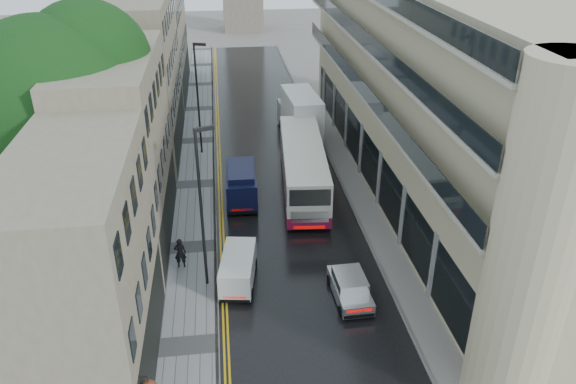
{
  "coord_description": "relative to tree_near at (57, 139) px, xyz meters",
  "views": [
    {
      "loc": [
        -3.76,
        -9.04,
        18.2
      ],
      "look_at": [
        -0.38,
        18.0,
        4.01
      ],
      "focal_mm": 35.0,
      "sensor_mm": 36.0,
      "label": 1
    }
  ],
  "objects": [
    {
      "name": "white_lorry",
      "position": [
        14.28,
        13.37,
        -4.8
      ],
      "size": [
        3.0,
        8.25,
        4.25
      ],
      "primitive_type": null,
      "rotation": [
        0.0,
        0.0,
        0.07
      ],
      "color": "white",
      "rests_on": "road"
    },
    {
      "name": "lamp_post_near",
      "position": [
        7.48,
        -4.46,
        -2.46
      ],
      "size": [
        1.0,
        0.54,
        8.73
      ],
      "primitive_type": null,
      "rotation": [
        0.0,
        0.0,
        0.35
      ],
      "color": "black",
      "rests_on": "left_sidewalk"
    },
    {
      "name": "left_sidewalk",
      "position": [
        6.65,
        7.5,
        -6.89
      ],
      "size": [
        2.7,
        85.0,
        0.12
      ],
      "primitive_type": "cube",
      "color": "gray",
      "rests_on": "ground"
    },
    {
      "name": "right_sidewalk",
      "position": [
        17.9,
        7.5,
        -6.89
      ],
      "size": [
        1.8,
        85.0,
        0.12
      ],
      "primitive_type": "cube",
      "color": "slate",
      "rests_on": "ground"
    },
    {
      "name": "silver_hatchback",
      "position": [
        14.05,
        -7.81,
        -6.23
      ],
      "size": [
        1.74,
        3.75,
        1.39
      ],
      "primitive_type": null,
      "rotation": [
        0.0,
        0.0,
        0.03
      ],
      "color": "silver",
      "rests_on": "road"
    },
    {
      "name": "modern_block",
      "position": [
        22.8,
        6.0,
        0.05
      ],
      "size": [
        8.0,
        40.0,
        14.0
      ],
      "primitive_type": null,
      "color": "tan",
      "rests_on": "ground"
    },
    {
      "name": "old_shop_row",
      "position": [
        3.05,
        10.0,
        -0.95
      ],
      "size": [
        4.5,
        56.0,
        12.0
      ],
      "primitive_type": null,
      "color": "gray",
      "rests_on": "ground"
    },
    {
      "name": "tree_near",
      "position": [
        0.0,
        0.0,
        0.0
      ],
      "size": [
        10.56,
        10.56,
        13.89
      ],
      "primitive_type": null,
      "color": "black",
      "rests_on": "ground"
    },
    {
      "name": "white_van",
      "position": [
        8.2,
        -5.7,
        -6.06
      ],
      "size": [
        2.2,
        4.04,
        1.74
      ],
      "primitive_type": null,
      "rotation": [
        0.0,
        0.0,
        -0.15
      ],
      "color": "white",
      "rests_on": "road"
    },
    {
      "name": "road",
      "position": [
        12.5,
        7.5,
        -6.94
      ],
      "size": [
        9.0,
        85.0,
        0.02
      ],
      "primitive_type": "cube",
      "color": "black",
      "rests_on": "ground"
    },
    {
      "name": "pedestrian",
      "position": [
        6.06,
        -2.76,
        -5.92
      ],
      "size": [
        0.68,
        0.46,
        1.81
      ],
      "primitive_type": "imported",
      "rotation": [
        0.0,
        0.0,
        3.1
      ],
      "color": "black",
      "rests_on": "left_sidewalk"
    },
    {
      "name": "cream_bus",
      "position": [
        12.63,
        2.67,
        -5.27
      ],
      "size": [
        3.71,
        12.29,
        3.3
      ],
      "primitive_type": null,
      "rotation": [
        0.0,
        0.0,
        -0.08
      ],
      "color": "silver",
      "rests_on": "road"
    },
    {
      "name": "lamp_post_far",
      "position": [
        7.0,
        13.2,
        -2.45
      ],
      "size": [
        1.0,
        0.51,
        8.74
      ],
      "primitive_type": null,
      "rotation": [
        0.0,
        0.0,
        -0.32
      ],
      "color": "black",
      "rests_on": "left_sidewalk"
    },
    {
      "name": "tree_far",
      "position": [
        0.3,
        13.0,
        -0.72
      ],
      "size": [
        9.24,
        9.24,
        12.46
      ],
      "primitive_type": null,
      "color": "black",
      "rests_on": "ground"
    },
    {
      "name": "navy_van",
      "position": [
        8.84,
        3.29,
        -5.66
      ],
      "size": [
        2.09,
        5.0,
        2.53
      ],
      "primitive_type": null,
      "rotation": [
        0.0,
        0.0,
        -0.02
      ],
      "color": "black",
      "rests_on": "road"
    }
  ]
}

